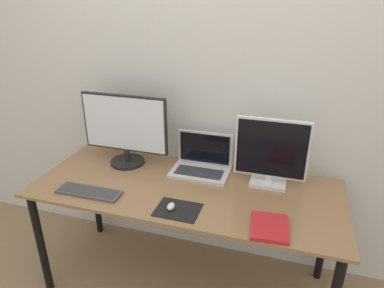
{
  "coord_description": "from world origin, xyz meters",
  "views": [
    {
      "loc": [
        0.54,
        -1.26,
        1.76
      ],
      "look_at": [
        0.01,
        0.46,
        0.97
      ],
      "focal_mm": 32.0,
      "sensor_mm": 36.0,
      "label": 1
    }
  ],
  "objects_px": {
    "monitor_right": "(271,153)",
    "laptop": "(202,162)",
    "monitor_left": "(125,129)",
    "mouse": "(171,206)",
    "keyboard": "(89,192)",
    "book": "(269,227)"
  },
  "relations": [
    {
      "from": "monitor_right",
      "to": "laptop",
      "type": "relative_size",
      "value": 1.15
    },
    {
      "from": "monitor_left",
      "to": "mouse",
      "type": "distance_m",
      "value": 0.66
    },
    {
      "from": "monitor_right",
      "to": "laptop",
      "type": "xyz_separation_m",
      "value": [
        -0.42,
        0.04,
        -0.14
      ]
    },
    {
      "from": "keyboard",
      "to": "laptop",
      "type": "bearing_deg",
      "value": 40.15
    },
    {
      "from": "monitor_right",
      "to": "keyboard",
      "type": "height_order",
      "value": "monitor_right"
    },
    {
      "from": "monitor_left",
      "to": "mouse",
      "type": "height_order",
      "value": "monitor_left"
    },
    {
      "from": "mouse",
      "to": "laptop",
      "type": "bearing_deg",
      "value": 85.82
    },
    {
      "from": "monitor_right",
      "to": "monitor_left",
      "type": "bearing_deg",
      "value": -180.0
    },
    {
      "from": "mouse",
      "to": "book",
      "type": "height_order",
      "value": "mouse"
    },
    {
      "from": "monitor_left",
      "to": "book",
      "type": "relative_size",
      "value": 2.47
    },
    {
      "from": "monitor_left",
      "to": "mouse",
      "type": "relative_size",
      "value": 9.45
    },
    {
      "from": "monitor_left",
      "to": "monitor_right",
      "type": "xyz_separation_m",
      "value": [
        0.92,
        0.0,
        -0.04
      ]
    },
    {
      "from": "monitor_right",
      "to": "book",
      "type": "height_order",
      "value": "monitor_right"
    },
    {
      "from": "keyboard",
      "to": "book",
      "type": "bearing_deg",
      "value": -1.38
    },
    {
      "from": "laptop",
      "to": "book",
      "type": "relative_size",
      "value": 1.55
    },
    {
      "from": "monitor_left",
      "to": "laptop",
      "type": "height_order",
      "value": "monitor_left"
    },
    {
      "from": "laptop",
      "to": "keyboard",
      "type": "bearing_deg",
      "value": -139.85
    },
    {
      "from": "monitor_left",
      "to": "monitor_right",
      "type": "bearing_deg",
      "value": 0.0
    },
    {
      "from": "laptop",
      "to": "mouse",
      "type": "relative_size",
      "value": 5.93
    },
    {
      "from": "keyboard",
      "to": "book",
      "type": "distance_m",
      "value": 1.0
    },
    {
      "from": "keyboard",
      "to": "mouse",
      "type": "height_order",
      "value": "mouse"
    },
    {
      "from": "monitor_right",
      "to": "keyboard",
      "type": "distance_m",
      "value": 1.05
    }
  ]
}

